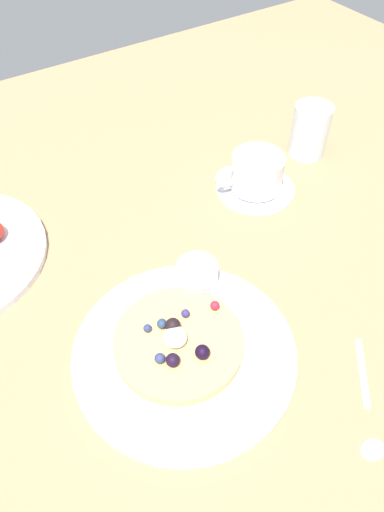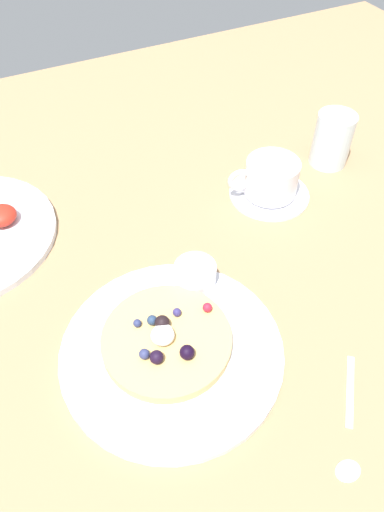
{
  "view_description": "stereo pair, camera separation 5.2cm",
  "coord_description": "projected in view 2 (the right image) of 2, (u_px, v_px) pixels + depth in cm",
  "views": [
    {
      "loc": [
        -21.81,
        -36.26,
        51.46
      ],
      "look_at": [
        1.77,
        -0.24,
        4.0
      ],
      "focal_mm": 33.34,
      "sensor_mm": 36.0,
      "label": 1
    },
    {
      "loc": [
        -17.26,
        -38.86,
        51.46
      ],
      "look_at": [
        1.77,
        -0.24,
        4.0
      ],
      "focal_mm": 33.34,
      "sensor_mm": 36.0,
      "label": 2
    }
  ],
  "objects": [
    {
      "name": "water_glass",
      "position": [
        332.0,
        140.0,
        0.81
      ],
      "size": [
        6.52,
        6.52,
        9.28
      ],
      "primitive_type": "cylinder",
      "color": "silver",
      "rests_on": "ground_plane"
    },
    {
      "name": "teaspoon",
      "position": [
        349.0,
        438.0,
        0.51
      ],
      "size": [
        10.6,
        11.89,
        0.6
      ],
      "color": "silver",
      "rests_on": "ground_plane"
    },
    {
      "name": "ground_plane",
      "position": [
        180.0,
        285.0,
        0.68
      ],
      "size": [
        182.63,
        139.07,
        3.0
      ],
      "primitive_type": "cube",
      "color": "#9C7954"
    },
    {
      "name": "pancake_plate",
      "position": [
        172.0,
        351.0,
        0.58
      ],
      "size": [
        27.29,
        27.29,
        1.08
      ],
      "primitive_type": "cylinder",
      "color": "white",
      "rests_on": "ground_plane"
    },
    {
      "name": "coffee_cup",
      "position": [
        271.0,
        177.0,
        0.76
      ],
      "size": [
        11.39,
        8.52,
        5.73
      ],
      "color": "white",
      "rests_on": "coffee_saucer"
    },
    {
      "name": "syrup_ramekin",
      "position": [
        195.0,
        274.0,
        0.64
      ],
      "size": [
        5.69,
        5.69,
        2.98
      ],
      "color": "white",
      "rests_on": "pancake_plate"
    },
    {
      "name": "coffee_saucer",
      "position": [
        269.0,
        193.0,
        0.78
      ],
      "size": [
        13.11,
        13.11,
        0.8
      ],
      "primitive_type": "cylinder",
      "color": "white",
      "rests_on": "ground_plane"
    },
    {
      "name": "pancake_with_berries",
      "position": [
        166.0,
        339.0,
        0.58
      ],
      "size": [
        15.94,
        15.94,
        3.32
      ],
      "color": "tan",
      "rests_on": "pancake_plate"
    }
  ]
}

